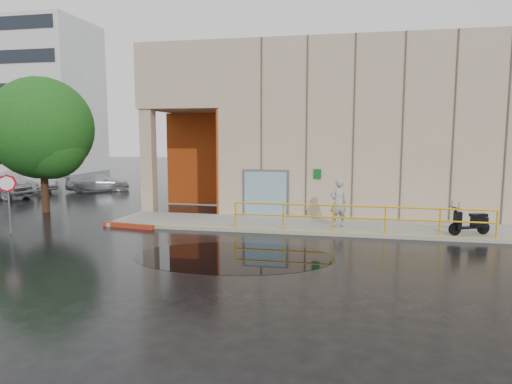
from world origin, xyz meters
The scene contains 13 objects.
ground centered at (0.00, 0.00, 0.00)m, with size 120.00×120.00×0.00m, color black.
sidewalk centered at (4.00, 4.50, 0.07)m, with size 20.00×3.00×0.15m, color gray.
building centered at (5.10, 10.98, 4.21)m, with size 20.00×10.17×8.00m.
guardrail centered at (4.25, 3.15, 0.68)m, with size 9.56×0.06×1.03m.
distant_building centered at (-28.00, 27.98, 7.50)m, with size 12.00×8.08×15.00m.
person centered at (3.46, 4.18, 1.12)m, with size 0.70×0.46×1.93m, color #9C9CA0.
scooter centered at (8.23, 3.60, 0.87)m, with size 1.66×1.06×1.25m.
stop_sign centered at (-9.00, 1.10, 1.69)m, with size 0.53×0.50×2.29m.
red_curb centered at (-5.00, 2.96, 0.09)m, with size 2.40×0.18×0.18m, color maroon.
puddle centered at (0.35, -0.56, 0.00)m, with size 6.26×3.85×0.01m, color black.
car_b centered at (-17.38, 12.81, 0.75)m, with size 1.58×4.54×1.50m, color white.
car_c centered at (-12.82, 13.95, 0.60)m, with size 1.69×4.17×1.21m, color #B1B2B9.
tree_near centered at (-10.68, 5.71, 3.92)m, with size 4.92×4.92×6.57m.
Camera 1 is at (3.81, -14.02, 3.78)m, focal length 32.00 mm.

